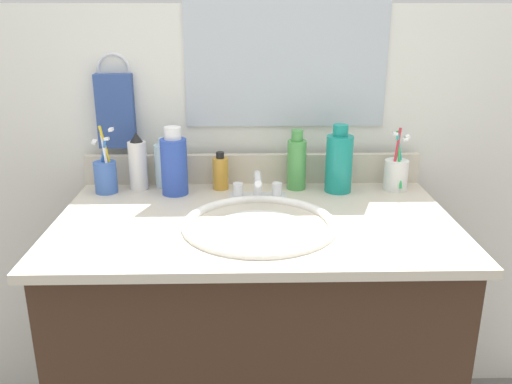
{
  "coord_description": "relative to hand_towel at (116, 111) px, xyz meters",
  "views": [
    {
      "loc": [
        -0.03,
        -1.3,
        1.29
      ],
      "look_at": [
        0.0,
        0.0,
        0.84
      ],
      "focal_mm": 38.03,
      "sensor_mm": 36.0,
      "label": 1
    }
  ],
  "objects": [
    {
      "name": "cup_white_ceramic",
      "position": [
        0.83,
        -0.1,
        -0.17
      ],
      "size": [
        0.07,
        0.08,
        0.19
      ],
      "color": "white",
      "rests_on": "countertop"
    },
    {
      "name": "bottle_toner_green",
      "position": [
        0.54,
        -0.08,
        -0.14
      ],
      "size": [
        0.06,
        0.06,
        0.18
      ],
      "color": "#4C9E4C",
      "rests_on": "countertop"
    },
    {
      "name": "backsplash",
      "position": [
        0.41,
        -0.02,
        -0.17
      ],
      "size": [
        1.02,
        0.02,
        0.09
      ],
      "primitive_type": "cube",
      "color": "beige",
      "rests_on": "countertop"
    },
    {
      "name": "cup_blue_plastic",
      "position": [
        -0.02,
        -0.1,
        -0.17
      ],
      "size": [
        0.07,
        0.06,
        0.2
      ],
      "color": "#3F66B7",
      "rests_on": "countertop"
    },
    {
      "name": "back_wall",
      "position": [
        0.41,
        0.04,
        -0.34
      ],
      "size": [
        2.12,
        0.04,
        1.3
      ],
      "primitive_type": "cube",
      "color": "silver",
      "rests_on": "ground_plane"
    },
    {
      "name": "hand_towel",
      "position": [
        0.0,
        0.0,
        0.0
      ],
      "size": [
        0.11,
        0.04,
        0.22
      ],
      "primitive_type": "cube",
      "color": "#334C8C"
    },
    {
      "name": "countertop",
      "position": [
        0.41,
        -0.32,
        -0.23
      ],
      "size": [
        1.02,
        0.61,
        0.02
      ],
      "primitive_type": "cube",
      "color": "beige",
      "rests_on": "vanity_cabinet"
    },
    {
      "name": "bottle_shampoo_blue",
      "position": [
        0.18,
        -0.12,
        -0.13
      ],
      "size": [
        0.08,
        0.08,
        0.2
      ],
      "color": "#2D4CB2",
      "rests_on": "countertop"
    },
    {
      "name": "towel_ring",
      "position": [
        0.0,
        0.02,
        0.12
      ],
      "size": [
        0.1,
        0.01,
        0.1
      ],
      "primitive_type": "torus",
      "rotation": [
        1.57,
        0.0,
        0.0
      ],
      "color": "silver"
    },
    {
      "name": "bottle_mouthwash_teal",
      "position": [
        0.66,
        -0.11,
        -0.13
      ],
      "size": [
        0.08,
        0.08,
        0.2
      ],
      "color": "teal",
      "rests_on": "countertop"
    },
    {
      "name": "bottle_lotion_white",
      "position": [
        0.07,
        -0.07,
        -0.14
      ],
      "size": [
        0.05,
        0.05,
        0.17
      ],
      "color": "white",
      "rests_on": "countertop"
    },
    {
      "name": "sink_basin",
      "position": [
        0.42,
        -0.38,
        -0.25
      ],
      "size": [
        0.39,
        0.39,
        0.11
      ],
      "color": "white",
      "rests_on": "countertop"
    },
    {
      "name": "faucet",
      "position": [
        0.42,
        -0.18,
        -0.19
      ],
      "size": [
        0.16,
        0.1,
        0.08
      ],
      "color": "silver",
      "rests_on": "countertop"
    },
    {
      "name": "bottle_gel_clear",
      "position": [
        0.14,
        -0.05,
        -0.15
      ],
      "size": [
        0.06,
        0.06,
        0.15
      ],
      "color": "silver",
      "rests_on": "countertop"
    },
    {
      "name": "vanity_cabinet",
      "position": [
        0.41,
        -0.32,
        -0.62
      ],
      "size": [
        0.98,
        0.57,
        0.75
      ],
      "primitive_type": "cube",
      "color": "#382316",
      "rests_on": "ground_plane"
    },
    {
      "name": "bottle_oil_amber",
      "position": [
        0.31,
        -0.08,
        -0.17
      ],
      "size": [
        0.05,
        0.05,
        0.11
      ],
      "color": "gold",
      "rests_on": "countertop"
    },
    {
      "name": "mirror_panel",
      "position": [
        0.51,
        0.02,
        0.23
      ],
      "size": [
        0.6,
        0.01,
        0.56
      ],
      "primitive_type": "cube",
      "color": "#B2BCC6"
    }
  ]
}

